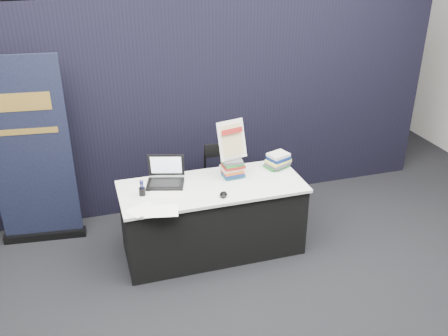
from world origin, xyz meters
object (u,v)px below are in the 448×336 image
(book_stack_short, at_px, (278,160))
(stacking_chair, at_px, (225,181))
(laptop, at_px, (164,177))
(book_stack_tall, at_px, (233,168))
(info_sign, at_px, (232,140))
(pullup_banner, at_px, (32,164))
(display_table, at_px, (212,218))

(book_stack_short, height_order, stacking_chair, book_stack_short)
(laptop, bearing_deg, book_stack_tall, 10.69)
(book_stack_tall, bearing_deg, info_sign, 90.00)
(book_stack_short, xyz_separation_m, stacking_chair, (-0.47, 0.34, -0.34))
(laptop, distance_m, stacking_chair, 0.87)
(laptop, distance_m, book_stack_short, 1.20)
(book_stack_short, relative_size, stacking_chair, 0.30)
(laptop, relative_size, pullup_banner, 0.21)
(laptop, relative_size, info_sign, 1.04)
(stacking_chair, bearing_deg, pullup_banner, 173.98)
(book_stack_short, bearing_deg, laptop, 179.83)
(display_table, xyz_separation_m, pullup_banner, (-1.66, 0.73, 0.50))
(laptop, height_order, pullup_banner, pullup_banner)
(book_stack_tall, distance_m, info_sign, 0.29)
(display_table, height_order, laptop, laptop)
(info_sign, bearing_deg, stacking_chair, 69.06)
(book_stack_tall, height_order, book_stack_short, book_stack_tall)
(laptop, xyz_separation_m, pullup_banner, (-1.23, 0.54, 0.06))
(book_stack_tall, xyz_separation_m, pullup_banner, (-1.91, 0.61, 0.03))
(laptop, bearing_deg, pullup_banner, 172.84)
(book_stack_short, bearing_deg, stacking_chair, 143.82)
(stacking_chair, bearing_deg, display_table, -119.84)
(book_stack_short, distance_m, info_sign, 0.60)
(laptop, relative_size, book_stack_tall, 1.99)
(book_stack_tall, bearing_deg, stacking_chair, 82.77)
(info_sign, bearing_deg, book_stack_short, -9.24)
(display_table, bearing_deg, laptop, 156.61)
(pullup_banner, bearing_deg, book_stack_tall, -11.26)
(display_table, bearing_deg, pullup_banner, 156.41)
(display_table, xyz_separation_m, laptop, (-0.43, 0.19, 0.44))
(info_sign, relative_size, stacking_chair, 0.45)
(display_table, distance_m, book_stack_short, 0.91)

